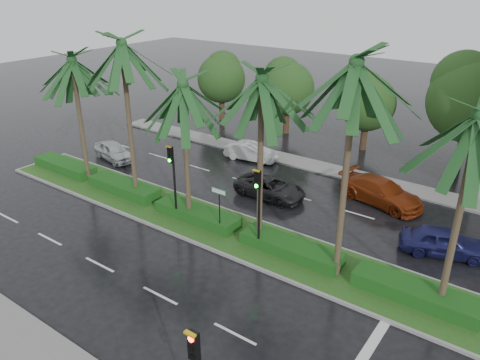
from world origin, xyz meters
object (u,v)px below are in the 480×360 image
Objects in this scene: signal_median_left at (173,172)px; car_white at (251,152)px; car_silver at (114,151)px; car_blue at (444,242)px; car_red at (381,192)px; street_sign at (219,200)px; car_darkgrey at (270,188)px.

signal_median_left is 10.60m from car_white.
car_blue reaches higher than car_silver.
signal_median_left is 12.47m from car_red.
car_red reaches higher than car_blue.
car_white is (-4.85, 9.98, -1.48)m from street_sign.
car_darkgrey is at bearing 69.05° from car_blue.
car_blue is at bearing 21.78° from signal_median_left.
car_red is at bearing -106.00° from car_white.
car_silver is 12.85m from car_darkgrey.
signal_median_left is at bearing -176.53° from street_sign.
car_silver is at bearing 95.99° from car_darkgrey.
car_white is at bearing 53.22° from car_blue.
car_red is (10.35, -1.32, 0.11)m from car_white.
street_sign reaches higher than car_white.
car_red is (18.62, 4.54, 0.09)m from car_silver.
car_white is 0.88× the size of car_darkgrey.
car_red is at bearing 46.13° from signal_median_left.
car_white reaches higher than car_darkgrey.
car_silver is 0.87× the size of car_darkgrey.
car_silver is (-13.12, 4.12, -1.46)m from street_sign.
signal_median_left is at bearing 154.82° from car_darkgrey.
car_red is (5.85, 3.17, 0.13)m from car_darkgrey.
car_darkgrey is at bearing -72.25° from car_silver.
car_white is 0.95× the size of car_blue.
signal_median_left is 1.68× the size of street_sign.
car_silver is 0.99× the size of car_white.
signal_median_left is at bearing 150.07° from car_red.
signal_median_left is 0.84× the size of car_red.
street_sign is 0.58× the size of car_darkgrey.
signal_median_left is 0.97× the size of car_darkgrey.
car_silver reaches higher than car_darkgrey.
car_darkgrey is at bearing -143.64° from car_white.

